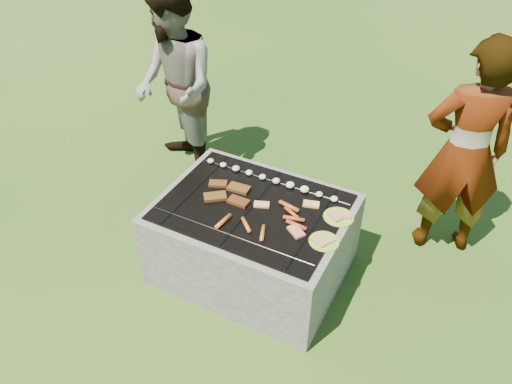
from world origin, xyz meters
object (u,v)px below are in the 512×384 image
fire_pit (253,241)px  cook (465,153)px  plate_far (339,217)px  bystander (175,87)px  plate_near (324,242)px

fire_pit → cook: 1.62m
fire_pit → cook: bearing=38.6°
plate_far → bystander: (-1.76, 0.68, 0.25)m
plate_far → bystander: size_ratio=0.14×
cook → plate_near: bearing=36.0°
plate_far → cook: size_ratio=0.14×
bystander → cook: bearing=43.3°
bystander → plate_near: bearing=12.7°
plate_far → cook: (0.62, 0.78, 0.24)m
plate_near → bystander: size_ratio=0.14×
fire_pit → plate_near: bearing=-10.1°
plate_far → bystander: bystander is taller
plate_near → bystander: (-1.76, 0.94, 0.25)m
fire_pit → bystander: 1.57m
fire_pit → cook: cook is taller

